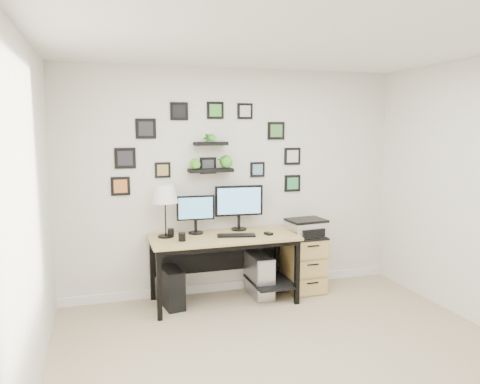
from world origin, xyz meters
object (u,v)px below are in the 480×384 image
object	(u,v)px
mug	(182,237)
pc_tower_black	(172,288)
monitor_left	(196,212)
file_cabinet	(303,263)
table_lamp	(165,195)
monitor_right	(239,204)
desk	(226,246)
printer	(306,227)
pc_tower_grey	(259,275)

from	to	relation	value
mug	pc_tower_black	bearing A→B (deg)	129.13
monitor_left	file_cabinet	bearing A→B (deg)	-4.70
table_lamp	pc_tower_black	distance (m)	1.01
monitor_right	pc_tower_black	world-z (taller)	monitor_right
desk	monitor_left	size ratio (longest dim) A/B	3.72
table_lamp	file_cabinet	world-z (taller)	table_lamp
table_lamp	printer	xyz separation A→B (m)	(1.63, -0.08, -0.44)
monitor_right	pc_tower_black	distance (m)	1.20
monitor_right	printer	bearing A→B (deg)	-12.57
monitor_right	table_lamp	bearing A→B (deg)	-173.68
monitor_left	pc_tower_black	distance (m)	0.87
table_lamp	mug	world-z (taller)	table_lamp
pc_tower_black	printer	bearing A→B (deg)	-7.29
monitor_left	desk	bearing A→B (deg)	-28.23
pc_tower_black	file_cabinet	world-z (taller)	file_cabinet
table_lamp	printer	size ratio (longest dim) A/B	1.25
monitor_left	printer	xyz separation A→B (m)	(1.29, -0.14, -0.23)
mug	printer	xyz separation A→B (m)	(1.50, 0.15, -0.03)
table_lamp	mug	bearing A→B (deg)	-59.21
monitor_right	pc_tower_grey	bearing A→B (deg)	-40.06
mug	pc_tower_black	world-z (taller)	mug
monitor_right	pc_tower_grey	distance (m)	0.86
desk	pc_tower_grey	world-z (taller)	desk
table_lamp	printer	world-z (taller)	table_lamp
file_cabinet	table_lamp	bearing A→B (deg)	178.43
mug	pc_tower_grey	size ratio (longest dim) A/B	0.18
desk	monitor_left	distance (m)	0.51
desk	pc_tower_black	bearing A→B (deg)	-179.78
pc_tower_black	printer	distance (m)	1.69
mug	printer	size ratio (longest dim) A/B	0.19
monitor_left	pc_tower_grey	distance (m)	1.05
desk	pc_tower_grey	xyz separation A→B (m)	(0.41, 0.03, -0.39)
monitor_right	printer	xyz separation A→B (m)	(0.77, -0.17, -0.29)
monitor_right	printer	world-z (taller)	monitor_right
monitor_right	pc_tower_grey	world-z (taller)	monitor_right
pc_tower_black	table_lamp	bearing A→B (deg)	100.24
desk	monitor_right	size ratio (longest dim) A/B	2.85
table_lamp	mug	distance (m)	0.49
file_cabinet	desk	bearing A→B (deg)	-176.56
monitor_left	file_cabinet	distance (m)	1.44
desk	printer	bearing A→B (deg)	1.46
pc_tower_grey	printer	size ratio (longest dim) A/B	1.06
mug	desk	bearing A→B (deg)	14.09
pc_tower_black	printer	size ratio (longest dim) A/B	0.91
table_lamp	pc_tower_grey	bearing A→B (deg)	-3.81
monitor_left	pc_tower_black	world-z (taller)	monitor_left
pc_tower_grey	file_cabinet	world-z (taller)	file_cabinet
monitor_left	mug	world-z (taller)	monitor_left
mug	monitor_right	bearing A→B (deg)	24.29
mug	printer	world-z (taller)	printer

